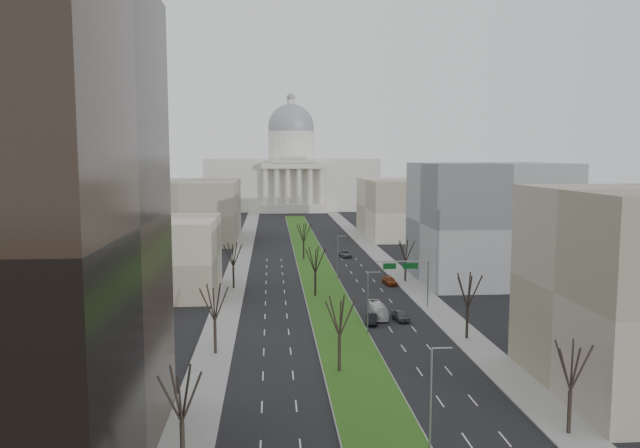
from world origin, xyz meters
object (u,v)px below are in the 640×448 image
car_grey_near (400,316)px  box_van (378,310)px  car_red (390,281)px  car_black (372,319)px  car_grey_far (345,254)px

car_grey_near → box_van: (-3.18, 2.39, 0.33)m
car_grey_near → car_red: car_grey_near is taller
car_black → box_van: bearing=76.8°
car_black → car_grey_far: size_ratio=0.83×
car_red → box_van: 25.50m
car_grey_near → car_black: car_grey_near is taller
car_grey_near → box_van: 3.99m
car_grey_far → box_van: bearing=-94.4°
car_grey_near → car_grey_far: 61.29m
car_red → car_grey_far: car_grey_far is taller
car_red → box_van: bearing=-111.1°
box_van → car_red: bearing=73.4°
car_grey_far → box_van: size_ratio=0.70×
car_black → car_red: bearing=82.7°
car_grey_near → car_red: 27.23m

